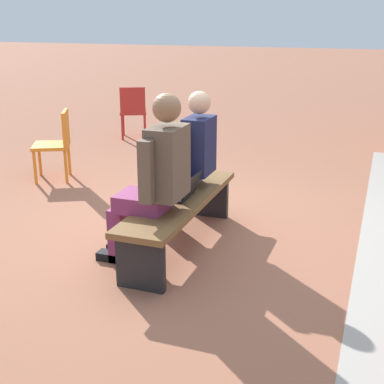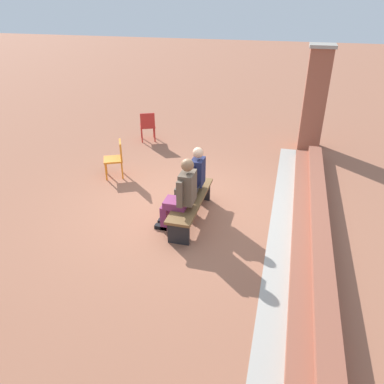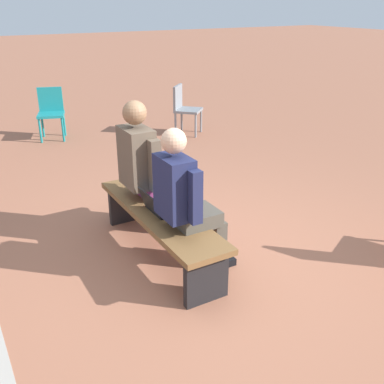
% 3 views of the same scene
% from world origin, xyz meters
% --- Properties ---
extents(ground_plane, '(60.00, 60.00, 0.00)m').
position_xyz_m(ground_plane, '(0.00, 0.00, 0.00)').
color(ground_plane, '#9E6047').
extents(bench, '(1.80, 0.44, 0.45)m').
position_xyz_m(bench, '(0.35, 0.25, 0.35)').
color(bench, brown).
rests_on(bench, ground).
extents(person_student, '(0.52, 0.65, 1.30)m').
position_xyz_m(person_student, '(-0.02, 0.18, 0.70)').
color(person_student, '#4C473D').
rests_on(person_student, ground).
extents(person_adult, '(0.56, 0.71, 1.38)m').
position_xyz_m(person_adult, '(0.71, 0.18, 0.73)').
color(person_adult, '#7F2D5B').
rests_on(person_adult, ground).
extents(laptop, '(0.32, 0.29, 0.21)m').
position_xyz_m(laptop, '(0.34, 0.26, 0.50)').
color(laptop, black).
rests_on(laptop, bench).
extents(plastic_chair_by_pillar, '(0.53, 0.53, 0.84)m').
position_xyz_m(plastic_chair_by_pillar, '(4.71, 0.12, 0.48)').
color(plastic_chair_by_pillar, teal).
rests_on(plastic_chair_by_pillar, ground).
extents(plastic_chair_mid_courtyard, '(0.59, 0.59, 0.84)m').
position_xyz_m(plastic_chair_mid_courtyard, '(3.83, -1.94, 0.48)').
color(plastic_chair_mid_courtyard, gray).
rests_on(plastic_chair_mid_courtyard, ground).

